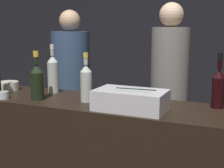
{
  "coord_description": "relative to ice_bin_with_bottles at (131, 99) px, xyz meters",
  "views": [
    {
      "loc": [
        0.8,
        -1.51,
        1.56
      ],
      "look_at": [
        0.0,
        0.28,
        1.21
      ],
      "focal_mm": 50.0,
      "sensor_mm": 36.0,
      "label": 1
    }
  ],
  "objects": [
    {
      "name": "white_wine_bottle",
      "position": [
        -0.7,
        0.23,
        0.08
      ],
      "size": [
        0.08,
        0.08,
        0.36
      ],
      "color": "#B2B7AD",
      "rests_on": "bar_counter"
    },
    {
      "name": "wall_back_chalkboard",
      "position": [
        -0.18,
        2.33,
        0.25
      ],
      "size": [
        6.4,
        0.06,
        2.8
      ],
      "color": "black",
      "rests_on": "ground_plane"
    },
    {
      "name": "person_blond_tee",
      "position": [
        -1.04,
        1.04,
        -0.19
      ],
      "size": [
        0.38,
        0.38,
        1.73
      ],
      "rotation": [
        0.0,
        0.0,
        0.84
      ],
      "color": "black",
      "rests_on": "ground_plane"
    },
    {
      "name": "red_wine_bottle_black_foil",
      "position": [
        0.46,
        0.26,
        0.06
      ],
      "size": [
        0.08,
        0.08,
        0.33
      ],
      "color": "black",
      "rests_on": "bar_counter"
    },
    {
      "name": "person_in_hoodie",
      "position": [
        -0.03,
        1.05,
        -0.15
      ],
      "size": [
        0.33,
        0.33,
        1.78
      ],
      "rotation": [
        0.0,
        0.0,
        -1.02
      ],
      "color": "black",
      "rests_on": "ground_plane"
    },
    {
      "name": "champagne_bottle",
      "position": [
        -0.66,
        -0.0,
        0.07
      ],
      "size": [
        0.09,
        0.09,
        0.33
      ],
      "color": "black",
      "rests_on": "bar_counter"
    },
    {
      "name": "candle_votive",
      "position": [
        -0.89,
        -0.08,
        -0.04
      ],
      "size": [
        0.07,
        0.07,
        0.05
      ],
      "color": "silver",
      "rests_on": "bar_counter"
    },
    {
      "name": "ice_bin_with_bottles",
      "position": [
        0.0,
        0.0,
        0.0
      ],
      "size": [
        0.41,
        0.24,
        0.12
      ],
      "color": "silver",
      "rests_on": "bar_counter"
    },
    {
      "name": "rose_wine_bottle",
      "position": [
        -0.34,
        0.08,
        0.07
      ],
      "size": [
        0.08,
        0.08,
        0.32
      ],
      "color": "#B2B7AD",
      "rests_on": "bar_counter"
    },
    {
      "name": "bowl_white",
      "position": [
        -1.07,
        0.16,
        -0.03
      ],
      "size": [
        0.15,
        0.15,
        0.07
      ],
      "color": "silver",
      "rests_on": "bar_counter"
    }
  ]
}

